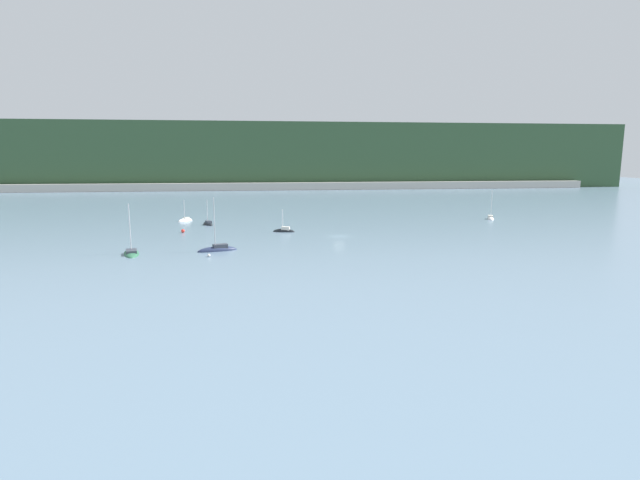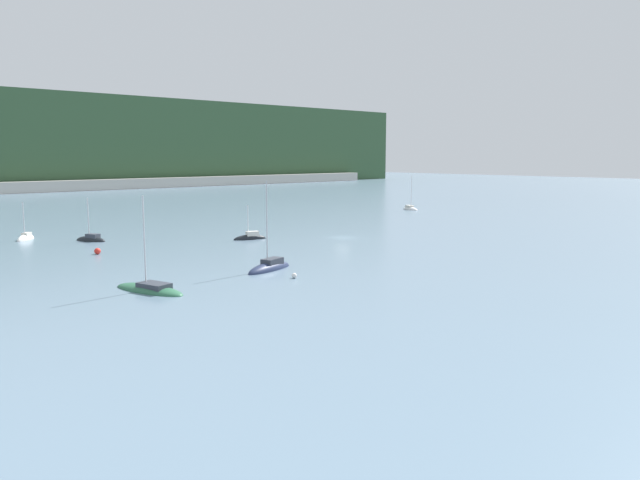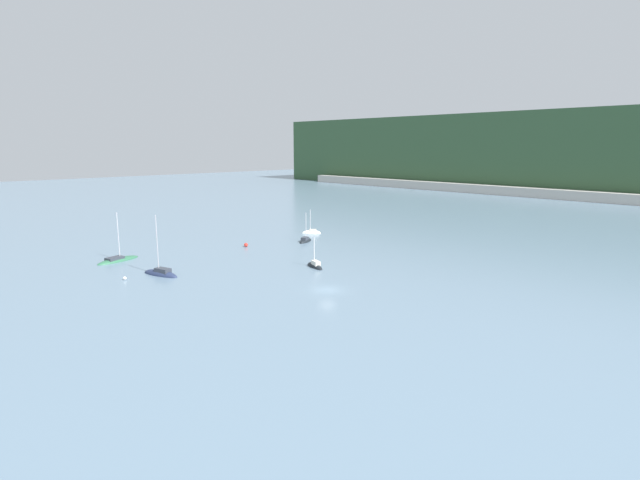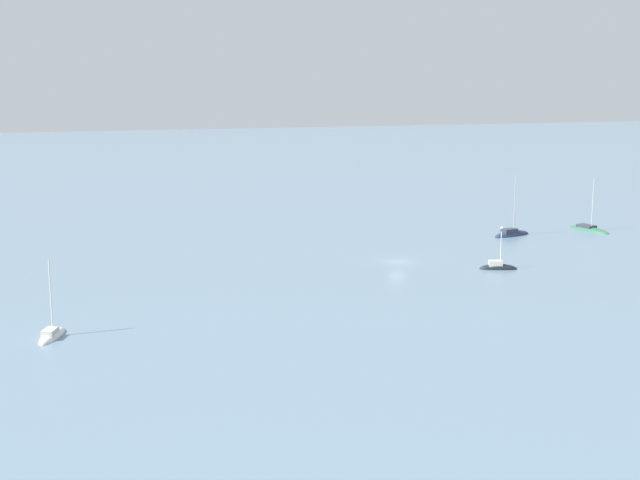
{
  "view_description": "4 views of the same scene",
  "coord_description": "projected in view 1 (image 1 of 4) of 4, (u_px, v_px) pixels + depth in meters",
  "views": [
    {
      "loc": [
        -18.64,
        -109.49,
        17.79
      ],
      "look_at": [
        -6.07,
        -13.27,
        1.52
      ],
      "focal_mm": 28.0,
      "sensor_mm": 36.0,
      "label": 1
    },
    {
      "loc": [
        -69.73,
        -69.95,
        13.1
      ],
      "look_at": [
        -13.91,
        -9.79,
        1.91
      ],
      "focal_mm": 35.0,
      "sensor_mm": 36.0,
      "label": 2
    },
    {
      "loc": [
        51.94,
        -51.34,
        21.62
      ],
      "look_at": [
        -15.97,
        13.68,
        3.76
      ],
      "focal_mm": 28.0,
      "sensor_mm": 36.0,
      "label": 3
    },
    {
      "loc": [
        45.73,
        120.05,
        27.9
      ],
      "look_at": [
        10.06,
        -6.56,
        2.56
      ],
      "focal_mm": 50.0,
      "sensor_mm": 36.0,
      "label": 4
    }
  ],
  "objects": [
    {
      "name": "ground_plane",
      "position": [
        339.0,
        236.0,
        112.4
      ],
      "size": [
        600.0,
        600.0,
        0.0
      ],
      "primitive_type": "plane",
      "color": "slate"
    },
    {
      "name": "hillside_ridge",
      "position": [
        285.0,
        156.0,
        299.95
      ],
      "size": [
        394.46,
        62.71,
        36.45
      ],
      "color": "#335133",
      "rests_on": "ground_plane"
    },
    {
      "name": "shore_town_strip",
      "position": [
        290.0,
        186.0,
        268.56
      ],
      "size": [
        335.29,
        6.0,
        3.96
      ],
      "color": "#B7B2A8",
      "rests_on": "ground_plane"
    },
    {
      "name": "sailboat_0",
      "position": [
        284.0,
        231.0,
        119.18
      ],
      "size": [
        5.52,
        2.97,
        6.14
      ],
      "rotation": [
        0.0,
        0.0,
        2.84
      ],
      "color": "black",
      "rests_on": "ground_plane"
    },
    {
      "name": "sailboat_1",
      "position": [
        208.0,
        224.0,
        131.41
      ],
      "size": [
        3.87,
        5.61,
        7.39
      ],
      "rotation": [
        0.0,
        0.0,
        2.01
      ],
      "color": "black",
      "rests_on": "ground_plane"
    },
    {
      "name": "sailboat_2",
      "position": [
        132.0,
        253.0,
        92.21
      ],
      "size": [
        4.72,
        9.19,
        9.89
      ],
      "rotation": [
        0.0,
        0.0,
        1.82
      ],
      "color": "#2D6647",
      "rests_on": "ground_plane"
    },
    {
      "name": "sailboat_3",
      "position": [
        185.0,
        221.0,
        138.61
      ],
      "size": [
        4.23,
        4.26,
        6.87
      ],
      "rotation": [
        0.0,
        0.0,
        3.93
      ],
      "color": "white",
      "rests_on": "ground_plane"
    },
    {
      "name": "sailboat_4",
      "position": [
        218.0,
        250.0,
        95.18
      ],
      "size": [
        7.81,
        4.06,
        11.12
      ],
      "rotation": [
        0.0,
        0.0,
        3.42
      ],
      "color": "#232D4C",
      "rests_on": "ground_plane"
    },
    {
      "name": "sailboat_5",
      "position": [
        491.0,
        219.0,
        143.37
      ],
      "size": [
        3.71,
        6.24,
        9.0
      ],
      "rotation": [
        0.0,
        0.0,
        4.36
      ],
      "color": "white",
      "rests_on": "ground_plane"
    },
    {
      "name": "mooring_buoy_0",
      "position": [
        183.0,
        231.0,
        117.86
      ],
      "size": [
        0.85,
        0.85,
        0.85
      ],
      "color": "red",
      "rests_on": "ground_plane"
    },
    {
      "name": "mooring_buoy_1",
      "position": [
        209.0,
        255.0,
        89.43
      ],
      "size": [
        0.56,
        0.56,
        0.56
      ],
      "color": "white",
      "rests_on": "ground_plane"
    }
  ]
}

